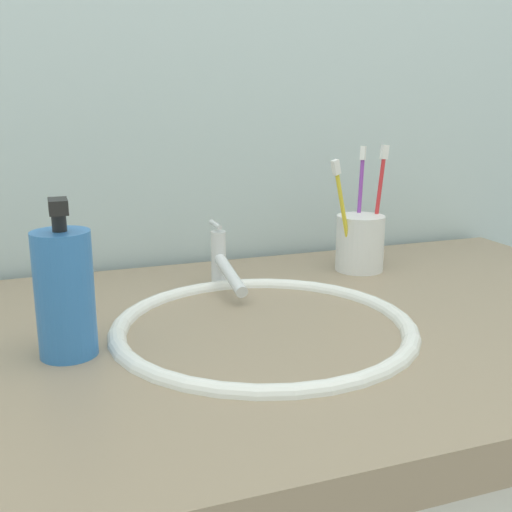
{
  "coord_description": "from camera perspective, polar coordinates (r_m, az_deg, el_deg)",
  "views": [
    {
      "loc": [
        -0.28,
        -0.72,
        1.15
      ],
      "look_at": [
        -0.02,
        0.02,
        0.95
      ],
      "focal_mm": 43.02,
      "sensor_mm": 36.0,
      "label": 1
    }
  ],
  "objects": [
    {
      "name": "sink_basin",
      "position": [
        0.82,
        0.72,
        -9.23
      ],
      "size": [
        0.4,
        0.4,
        0.11
      ],
      "color": "white",
      "rests_on": "vanity_counter"
    },
    {
      "name": "tiled_wall_back",
      "position": [
        1.13,
        -5.48,
        16.92
      ],
      "size": [
        2.42,
        0.04,
        2.4
      ],
      "primitive_type": "cube",
      "color": "silver",
      "rests_on": "ground"
    },
    {
      "name": "toothbrush_cup",
      "position": [
        1.07,
        9.64,
        1.2
      ],
      "size": [
        0.08,
        0.08,
        0.1
      ],
      "primitive_type": "cylinder",
      "color": "white",
      "rests_on": "vanity_counter"
    },
    {
      "name": "soap_dispenser",
      "position": [
        0.73,
        -17.36,
        -3.26
      ],
      "size": [
        0.07,
        0.07,
        0.19
      ],
      "color": "#3372BF",
      "rests_on": "vanity_counter"
    },
    {
      "name": "faucet",
      "position": [
        0.96,
        -3.09,
        -0.68
      ],
      "size": [
        0.02,
        0.16,
        0.1
      ],
      "color": "silver",
      "rests_on": "sink_basin"
    },
    {
      "name": "toothbrush_red",
      "position": [
        1.09,
        11.33,
        5.28
      ],
      "size": [
        0.03,
        0.01,
        0.21
      ],
      "color": "red",
      "rests_on": "toothbrush_cup"
    },
    {
      "name": "toothbrush_purple",
      "position": [
        1.09,
        9.64,
        5.33
      ],
      "size": [
        0.03,
        0.03,
        0.21
      ],
      "color": "purple",
      "rests_on": "toothbrush_cup"
    },
    {
      "name": "toothbrush_yellow",
      "position": [
        1.02,
        8.07,
        4.3
      ],
      "size": [
        0.06,
        0.02,
        0.19
      ],
      "color": "yellow",
      "rests_on": "toothbrush_cup"
    }
  ]
}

